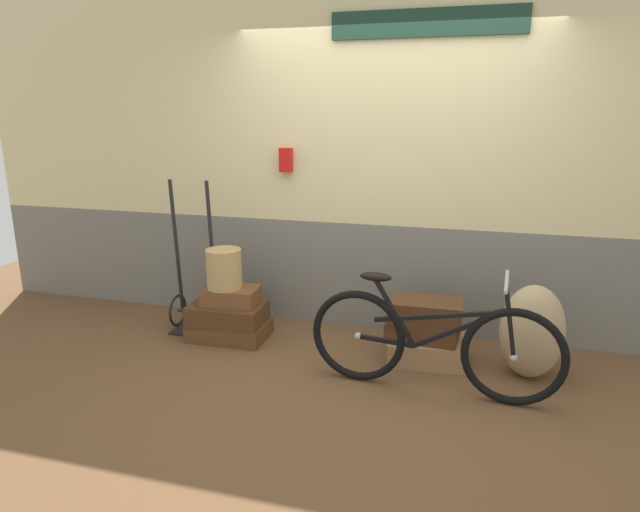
% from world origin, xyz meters
% --- Properties ---
extents(ground, '(9.71, 5.20, 0.06)m').
position_xyz_m(ground, '(0.00, 0.00, -0.03)').
color(ground, brown).
extents(station_building, '(7.71, 0.74, 2.92)m').
position_xyz_m(station_building, '(0.01, 0.85, 1.46)').
color(station_building, slate).
rests_on(station_building, ground).
extents(suitcase_0, '(0.64, 0.44, 0.14)m').
position_xyz_m(suitcase_0, '(-1.21, 0.21, 0.07)').
color(suitcase_0, brown).
rests_on(suitcase_0, ground).
extents(suitcase_1, '(0.62, 0.42, 0.17)m').
position_xyz_m(suitcase_1, '(-1.21, 0.20, 0.22)').
color(suitcase_1, '#4C2D19').
rests_on(suitcase_1, suitcase_0).
extents(suitcase_2, '(0.46, 0.33, 0.14)m').
position_xyz_m(suitcase_2, '(-1.18, 0.22, 0.37)').
color(suitcase_2, brown).
rests_on(suitcase_2, suitcase_1).
extents(suitcase_3, '(0.62, 0.46, 0.19)m').
position_xyz_m(suitcase_3, '(0.43, 0.20, 0.09)').
color(suitcase_3, '#9E754C').
rests_on(suitcase_3, ground).
extents(suitcase_4, '(0.55, 0.39, 0.14)m').
position_xyz_m(suitcase_4, '(0.39, 0.22, 0.25)').
color(suitcase_4, '#4C2D19').
rests_on(suitcase_4, suitcase_3).
extents(suitcase_5, '(0.54, 0.35, 0.16)m').
position_xyz_m(suitcase_5, '(0.41, 0.22, 0.40)').
color(suitcase_5, '#4C2D19').
rests_on(suitcase_5, suitcase_4).
extents(wicker_basket, '(0.29, 0.29, 0.33)m').
position_xyz_m(wicker_basket, '(-1.23, 0.20, 0.61)').
color(wicker_basket, tan).
rests_on(wicker_basket, suitcase_2).
extents(luggage_trolley, '(0.42, 0.36, 1.31)m').
position_xyz_m(luggage_trolley, '(-1.57, 0.32, 0.30)').
color(luggage_trolley, black).
rests_on(luggage_trolley, ground).
extents(burlap_sack, '(0.44, 0.38, 0.69)m').
position_xyz_m(burlap_sack, '(1.16, 0.15, 0.34)').
color(burlap_sack, tan).
rests_on(burlap_sack, ground).
extents(bicycle, '(1.70, 0.46, 0.84)m').
position_xyz_m(bicycle, '(0.49, -0.26, 0.35)').
color(bicycle, black).
rests_on(bicycle, ground).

